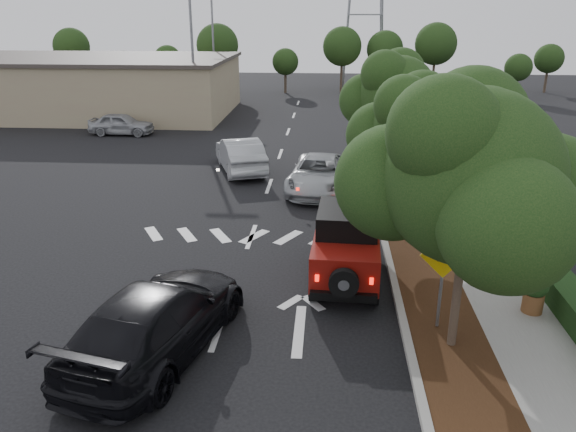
# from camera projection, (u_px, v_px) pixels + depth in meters

# --- Properties ---
(ground) EXTENTS (120.00, 120.00, 0.00)m
(ground) POSITION_uv_depth(u_px,v_px,m) (220.00, 327.00, 14.05)
(ground) COLOR black
(ground) RESTS_ON ground
(curb) EXTENTS (0.20, 70.00, 0.15)m
(curb) POSITION_uv_depth(u_px,v_px,m) (372.00, 187.00, 24.94)
(curb) COLOR #9E9B93
(curb) RESTS_ON ground
(planting_strip) EXTENTS (1.80, 70.00, 0.12)m
(planting_strip) POSITION_uv_depth(u_px,v_px,m) (394.00, 187.00, 24.88)
(planting_strip) COLOR black
(planting_strip) RESTS_ON ground
(sidewalk) EXTENTS (2.00, 70.00, 0.12)m
(sidewalk) POSITION_uv_depth(u_px,v_px,m) (438.00, 188.00, 24.75)
(sidewalk) COLOR gray
(sidewalk) RESTS_ON ground
(hedge) EXTENTS (0.80, 70.00, 0.80)m
(hedge) POSITION_uv_depth(u_px,v_px,m) (471.00, 182.00, 24.54)
(hedge) COLOR black
(hedge) RESTS_ON ground
(commercial_building) EXTENTS (22.00, 12.00, 4.00)m
(commercial_building) POSITION_uv_depth(u_px,v_px,m) (84.00, 86.00, 42.50)
(commercial_building) COLOR gray
(commercial_building) RESTS_ON ground
(transmission_tower) EXTENTS (7.00, 4.00, 28.00)m
(transmission_tower) POSITION_uv_depth(u_px,v_px,m) (362.00, 86.00, 58.56)
(transmission_tower) COLOR slate
(transmission_tower) RESTS_ON ground
(street_tree_near) EXTENTS (3.80, 3.80, 5.92)m
(street_tree_near) POSITION_uv_depth(u_px,v_px,m) (451.00, 348.00, 13.20)
(street_tree_near) COLOR black
(street_tree_near) RESTS_ON ground
(street_tree_mid) EXTENTS (3.20, 3.20, 5.32)m
(street_tree_mid) POSITION_uv_depth(u_px,v_px,m) (411.00, 236.00, 19.75)
(street_tree_mid) COLOR black
(street_tree_mid) RESTS_ON ground
(street_tree_far) EXTENTS (3.40, 3.40, 5.62)m
(street_tree_far) POSITION_uv_depth(u_px,v_px,m) (392.00, 182.00, 25.83)
(street_tree_far) COLOR black
(street_tree_far) RESTS_ON ground
(light_pole_a) EXTENTS (2.00, 0.22, 9.00)m
(light_pole_a) POSITION_uv_depth(u_px,v_px,m) (197.00, 124.00, 38.81)
(light_pole_a) COLOR slate
(light_pole_a) RESTS_ON ground
(light_pole_b) EXTENTS (2.00, 0.22, 9.00)m
(light_pole_b) POSITION_uv_depth(u_px,v_px,m) (216.00, 98.00, 50.11)
(light_pole_b) COLOR slate
(light_pole_b) RESTS_ON ground
(red_jeep) EXTENTS (2.06, 4.24, 2.13)m
(red_jeep) POSITION_uv_depth(u_px,v_px,m) (347.00, 244.00, 16.31)
(red_jeep) COLOR black
(red_jeep) RESTS_ON ground
(silver_suv_ahead) EXTENTS (3.01, 5.56, 1.48)m
(silver_suv_ahead) POSITION_uv_depth(u_px,v_px,m) (319.00, 174.00, 24.45)
(silver_suv_ahead) COLOR #A0A4A8
(silver_suv_ahead) RESTS_ON ground
(black_suv_oncoming) EXTENTS (3.68, 6.19, 1.68)m
(black_suv_oncoming) POSITION_uv_depth(u_px,v_px,m) (157.00, 319.00, 12.81)
(black_suv_oncoming) COLOR black
(black_suv_oncoming) RESTS_ON ground
(silver_sedan_oncoming) EXTENTS (3.29, 5.30, 1.65)m
(silver_sedan_oncoming) POSITION_uv_depth(u_px,v_px,m) (240.00, 155.00, 27.37)
(silver_sedan_oncoming) COLOR #ACAEB4
(silver_sedan_oncoming) RESTS_ON ground
(parked_suv) EXTENTS (4.07, 1.72, 1.37)m
(parked_suv) POSITION_uv_depth(u_px,v_px,m) (121.00, 124.00, 35.42)
(parked_suv) COLOR #9EA0A5
(parked_suv) RESTS_ON ground
(speed_hump_sign) EXTENTS (1.18, 0.14, 2.52)m
(speed_hump_sign) POSITION_uv_depth(u_px,v_px,m) (443.00, 267.00, 13.30)
(speed_hump_sign) COLOR slate
(speed_hump_sign) RESTS_ON ground
(terracotta_planter) EXTENTS (0.66, 0.66, 1.15)m
(terracotta_planter) POSITION_uv_depth(u_px,v_px,m) (535.00, 289.00, 14.33)
(terracotta_planter) COLOR brown
(terracotta_planter) RESTS_ON ground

